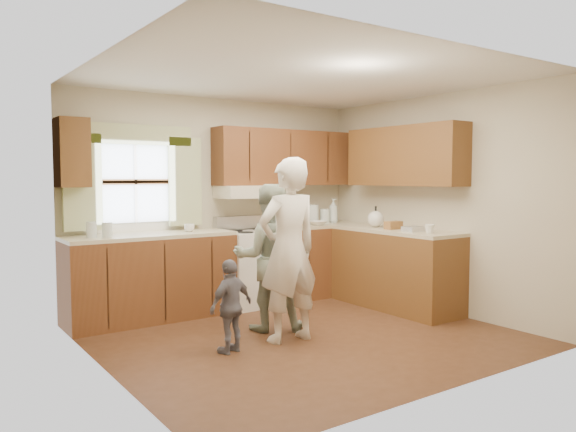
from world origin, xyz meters
TOP-DOWN VIEW (x-y plane):
  - room at (0.00, 0.00)m, footprint 3.80×3.80m
  - kitchen_fixtures at (0.61, 1.08)m, footprint 3.80×2.25m
  - stove at (0.30, 1.44)m, footprint 0.76×0.67m
  - woman_left at (-0.22, -0.06)m, footprint 0.64×0.42m
  - woman_right at (-0.15, 0.38)m, footprint 0.90×0.82m
  - child at (-0.84, -0.07)m, footprint 0.53×0.33m

SIDE VIEW (x-z plane):
  - child at x=-0.84m, z-range 0.00..0.83m
  - stove at x=0.30m, z-range -0.07..1.00m
  - woman_right at x=-0.15m, z-range 0.00..1.48m
  - kitchen_fixtures at x=0.61m, z-range -0.24..1.91m
  - woman_left at x=-0.22m, z-range 0.00..1.74m
  - room at x=0.00m, z-range -0.65..3.15m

